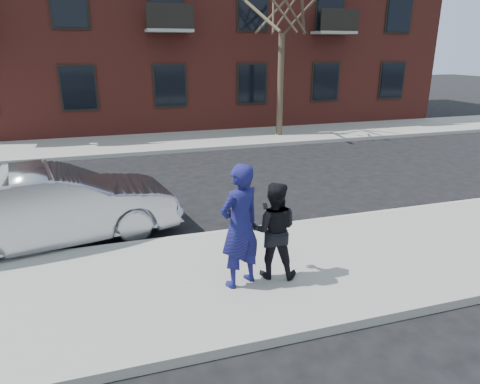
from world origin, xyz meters
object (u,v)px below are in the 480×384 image
object	(u,v)px
silver_sedan	(55,206)
man_hoodie	(240,226)
man_peacoat	(274,230)
street_tree	(283,2)

from	to	relation	value
silver_sedan	man_hoodie	distance (m)	4.11
man_hoodie	man_peacoat	size ratio (longest dim) A/B	1.23
silver_sedan	street_tree	bearing A→B (deg)	-54.52
street_tree	silver_sedan	distance (m)	12.95
street_tree	man_hoodie	distance (m)	13.49
silver_sedan	man_hoodie	size ratio (longest dim) A/B	2.38
silver_sedan	man_peacoat	distance (m)	4.48
street_tree	silver_sedan	bearing A→B (deg)	-133.81
street_tree	man_hoodie	bearing A→B (deg)	-115.12
street_tree	man_hoodie	xyz separation A→B (m)	(-5.42, -11.56, -4.38)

